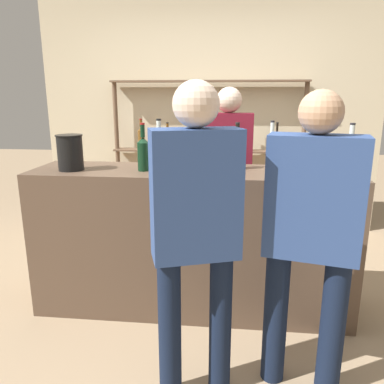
# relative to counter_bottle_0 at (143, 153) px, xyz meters

# --- Properties ---
(ground_plane) EXTENTS (16.00, 16.00, 0.00)m
(ground_plane) POSITION_rel_counter_bottle_0_xyz_m (0.33, 0.05, -1.18)
(ground_plane) COLOR #9E8466
(bar_counter) EXTENTS (2.27, 0.56, 1.05)m
(bar_counter) POSITION_rel_counter_bottle_0_xyz_m (0.33, 0.05, -0.65)
(bar_counter) COLOR brown
(bar_counter) RESTS_ON ground_plane
(back_wall) EXTENTS (3.87, 0.12, 2.80)m
(back_wall) POSITION_rel_counter_bottle_0_xyz_m (0.33, 1.93, 0.22)
(back_wall) COLOR beige
(back_wall) RESTS_ON ground_plane
(back_shelf) EXTENTS (2.18, 0.18, 1.72)m
(back_shelf) POSITION_rel_counter_bottle_0_xyz_m (0.32, 1.75, -0.03)
(back_shelf) COLOR brown
(back_shelf) RESTS_ON ground_plane
(counter_bottle_0) EXTENTS (0.08, 0.08, 0.33)m
(counter_bottle_0) POSITION_rel_counter_bottle_0_xyz_m (0.00, 0.00, 0.00)
(counter_bottle_0) COLOR black
(counter_bottle_0) RESTS_ON bar_counter
(counter_bottle_1) EXTENTS (0.08, 0.08, 0.36)m
(counter_bottle_1) POSITION_rel_counter_bottle_0_xyz_m (0.11, 0.01, 0.01)
(counter_bottle_1) COLOR silver
(counter_bottle_1) RESTS_ON bar_counter
(counter_bottle_2) EXTENTS (0.08, 0.08, 0.33)m
(counter_bottle_2) POSITION_rel_counter_bottle_0_xyz_m (0.64, 0.13, -0.00)
(counter_bottle_2) COLOR black
(counter_bottle_2) RESTS_ON bar_counter
(counter_bottle_3) EXTENTS (0.08, 0.08, 0.31)m
(counter_bottle_3) POSITION_rel_counter_bottle_0_xyz_m (0.36, -0.08, -0.01)
(counter_bottle_3) COLOR brown
(counter_bottle_3) RESTS_ON bar_counter
(counter_bottle_4) EXTENTS (0.07, 0.07, 0.34)m
(counter_bottle_4) POSITION_rel_counter_bottle_0_xyz_m (0.88, 0.15, 0.01)
(counter_bottle_4) COLOR silver
(counter_bottle_4) RESTS_ON bar_counter
(counter_bottle_5) EXTENTS (0.08, 0.08, 0.34)m
(counter_bottle_5) POSITION_rel_counter_bottle_0_xyz_m (1.36, -0.05, 0.00)
(counter_bottle_5) COLOR silver
(counter_bottle_5) RESTS_ON bar_counter
(wine_glass) EXTENTS (0.09, 0.09, 0.15)m
(wine_glass) POSITION_rel_counter_bottle_0_xyz_m (0.88, 0.05, -0.01)
(wine_glass) COLOR silver
(wine_glass) RESTS_ON bar_counter
(ice_bucket) EXTENTS (0.18, 0.18, 0.25)m
(ice_bucket) POSITION_rel_counter_bottle_0_xyz_m (-0.51, -0.03, -0.00)
(ice_bucket) COLOR black
(ice_bucket) RESTS_ON bar_counter
(cork_jar) EXTENTS (0.12, 0.12, 0.15)m
(cork_jar) POSITION_rel_counter_bottle_0_xyz_m (1.21, 0.20, -0.05)
(cork_jar) COLOR silver
(cork_jar) RESTS_ON bar_counter
(server_behind_counter) EXTENTS (0.41, 0.21, 1.63)m
(server_behind_counter) POSITION_rel_counter_bottle_0_xyz_m (0.58, 0.72, -0.21)
(server_behind_counter) COLOR black
(server_behind_counter) RESTS_ON ground_plane
(customer_right) EXTENTS (0.49, 0.30, 1.59)m
(customer_right) POSITION_rel_counter_bottle_0_xyz_m (1.01, -0.69, -0.25)
(customer_right) COLOR #121C33
(customer_right) RESTS_ON ground_plane
(customer_center) EXTENTS (0.46, 0.31, 1.63)m
(customer_center) POSITION_rel_counter_bottle_0_xyz_m (0.44, -0.81, -0.22)
(customer_center) COLOR #121C33
(customer_center) RESTS_ON ground_plane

